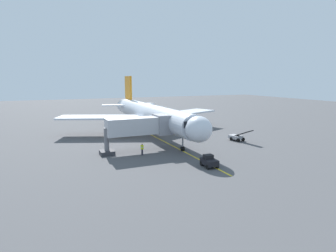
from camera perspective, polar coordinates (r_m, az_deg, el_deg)
name	(u,v)px	position (r m, az deg, el deg)	size (l,w,h in m)	color
ground_plane	(155,135)	(55.86, -2.53, -1.74)	(220.00, 220.00, 0.00)	#4C4C4F
apron_lead_in_line	(163,141)	(50.05, -0.96, -3.04)	(0.24, 40.00, 0.01)	yellow
airplane	(151,115)	(55.14, -3.50, 2.32)	(34.81, 40.21, 11.50)	silver
jet_bridge	(144,126)	(42.87, -4.93, -0.08)	(11.41, 3.21, 5.40)	#B7B7BC
ground_crew_marshaller	(142,149)	(40.96, -5.21, -4.64)	(0.43, 0.47, 1.71)	#23232D
belt_loader_near_nose	(237,137)	(51.68, 13.69, -2.11)	(2.19, 4.73, 2.32)	#9E9EA3
tug_portside	(209,161)	(35.88, 8.28, -7.05)	(1.65, 2.37, 1.50)	black
box_truck_starboard_side	(191,117)	(71.94, 4.66, 1.88)	(3.15, 4.96, 2.62)	black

